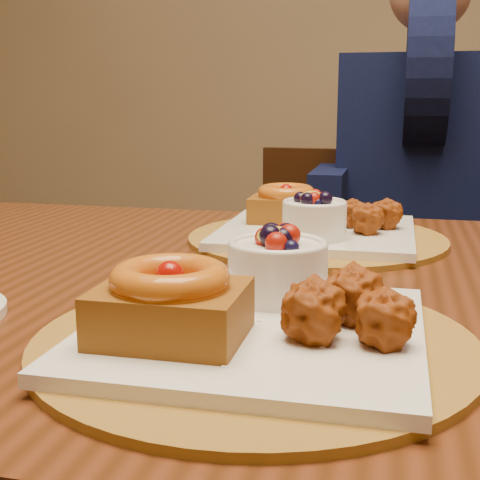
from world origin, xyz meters
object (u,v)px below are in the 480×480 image
(dining_table, at_px, (293,342))
(diner, at_px, (423,132))
(place_setting_near, at_px, (252,313))
(place_setting_far, at_px, (315,226))
(chair_far, at_px, (328,298))

(dining_table, bearing_deg, diner, 80.34)
(place_setting_near, height_order, place_setting_far, place_setting_near)
(place_setting_far, bearing_deg, dining_table, -89.30)
(place_setting_near, xyz_separation_m, place_setting_far, (0.00, 0.43, -0.00))
(place_setting_far, relative_size, chair_far, 0.46)
(place_setting_near, bearing_deg, dining_table, 89.11)
(dining_table, height_order, chair_far, chair_far)
(place_setting_near, distance_m, diner, 1.22)
(diner, bearing_deg, chair_far, -138.99)
(chair_far, height_order, diner, diner)
(place_setting_far, bearing_deg, place_setting_near, -90.09)
(diner, bearing_deg, dining_table, -81.38)
(place_setting_far, relative_size, diner, 0.46)
(chair_far, bearing_deg, dining_table, -83.51)
(place_setting_far, xyz_separation_m, diner, (0.17, 0.78, 0.10))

